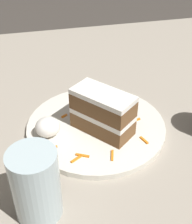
% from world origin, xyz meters
% --- Properties ---
extents(ground_plane, '(6.00, 6.00, 0.00)m').
position_xyz_m(ground_plane, '(0.00, 0.00, 0.00)').
color(ground_plane, '#38332D').
rests_on(ground_plane, ground).
extents(dining_table, '(1.03, 1.01, 0.03)m').
position_xyz_m(dining_table, '(0.00, 0.00, 0.02)').
color(dining_table, gray).
rests_on(dining_table, ground).
extents(plate, '(0.28, 0.28, 0.01)m').
position_xyz_m(plate, '(-0.02, -0.05, 0.04)').
color(plate, silver).
rests_on(plate, dining_table).
extents(cake_slice, '(0.12, 0.13, 0.08)m').
position_xyz_m(cake_slice, '(-0.01, -0.07, 0.09)').
color(cake_slice, brown).
rests_on(cake_slice, plate).
extents(cream_dollop, '(0.05, 0.04, 0.04)m').
position_xyz_m(cream_dollop, '(-0.12, -0.06, 0.06)').
color(cream_dollop, white).
rests_on(cream_dollop, plate).
extents(orange_garnish, '(0.07, 0.07, 0.01)m').
position_xyz_m(orange_garnish, '(-0.01, 0.05, 0.05)').
color(orange_garnish, orange).
rests_on(orange_garnish, plate).
extents(carrot_shreds_scatter, '(0.19, 0.16, 0.00)m').
position_xyz_m(carrot_shreds_scatter, '(-0.02, -0.09, 0.04)').
color(carrot_shreds_scatter, orange).
rests_on(carrot_shreds_scatter, plate).
extents(drinking_glass, '(0.07, 0.07, 0.12)m').
position_xyz_m(drinking_glass, '(-0.15, -0.22, 0.08)').
color(drinking_glass, silver).
rests_on(drinking_glass, dining_table).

